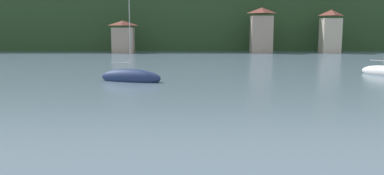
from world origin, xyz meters
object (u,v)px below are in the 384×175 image
Objects in this scene: sailboat_far_3 at (382,72)px; shore_building_west at (122,37)px; shore_building_westcentral at (260,31)px; shore_building_central at (329,32)px; sailboat_far_1 at (129,77)px.

shore_building_west is at bearing -170.45° from sailboat_far_3.
shore_building_west is 32.51m from shore_building_westcentral.
sailboat_far_3 is (7.34, -46.28, -4.76)m from shore_building_westcentral.
shore_building_westcentral is at bearing -179.81° from shore_building_central.
shore_building_westcentral is 1.05× the size of shore_building_central.
sailboat_far_3 is at bearing -49.10° from shore_building_west.
shore_building_west is 60.91m from sailboat_far_3.
shore_building_central is at bearing 0.43° from shore_building_west.
shore_building_westcentral is at bearing 157.67° from sailboat_far_3.
shore_building_westcentral reaches higher than sailboat_far_3.
shore_building_west is 0.83× the size of sailboat_far_3.
shore_building_central is at bearing 0.19° from shore_building_westcentral.
sailboat_far_3 is (30.30, 6.10, -0.07)m from sailboat_far_1.
shore_building_central is 1.11× the size of sailboat_far_3.
shore_building_central is at bearing 71.41° from sailboat_far_1.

